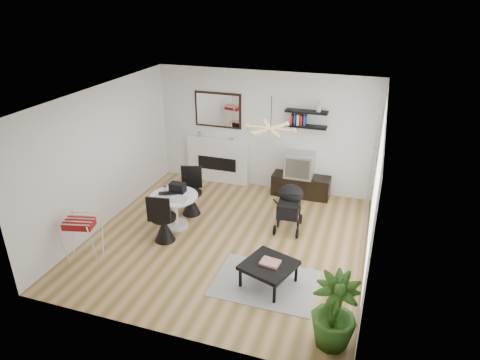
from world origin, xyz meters
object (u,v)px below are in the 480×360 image
(coffee_table, at_px, (269,266))
(drying_rack, at_px, (83,238))
(tv_console, at_px, (301,186))
(potted_plant, at_px, (334,312))
(fireplace, at_px, (218,154))
(stroller, at_px, (289,209))
(crt_tv, at_px, (300,165))
(dining_table, at_px, (174,206))

(coffee_table, bearing_deg, drying_rack, -173.70)
(tv_console, distance_m, potted_plant, 4.41)
(fireplace, xyz_separation_m, coffee_table, (2.17, -3.45, -0.34))
(tv_console, bearing_deg, stroller, -88.23)
(tv_console, height_order, potted_plant, potted_plant)
(crt_tv, bearing_deg, stroller, -86.03)
(crt_tv, bearing_deg, potted_plant, -73.01)
(fireplace, relative_size, stroller, 2.24)
(tv_console, bearing_deg, drying_rack, -129.90)
(drying_rack, distance_m, stroller, 3.78)
(stroller, height_order, coffee_table, stroller)
(drying_rack, relative_size, stroller, 0.87)
(drying_rack, bearing_deg, tv_console, 36.67)
(fireplace, height_order, tv_console, fireplace)
(fireplace, relative_size, coffee_table, 2.30)
(dining_table, xyz_separation_m, stroller, (2.12, 0.66, -0.03))
(potted_plant, bearing_deg, fireplace, 126.81)
(crt_tv, relative_size, drying_rack, 0.73)
(dining_table, distance_m, potted_plant, 3.92)
(coffee_table, bearing_deg, tv_console, 92.19)
(fireplace, xyz_separation_m, potted_plant, (3.28, -4.38, -0.15))
(fireplace, xyz_separation_m, dining_table, (-0.03, -2.28, -0.24))
(dining_table, relative_size, drying_rack, 1.11)
(drying_rack, relative_size, potted_plant, 0.78)
(tv_console, bearing_deg, fireplace, 175.59)
(fireplace, bearing_deg, tv_console, -4.41)
(potted_plant, bearing_deg, tv_console, 106.28)
(tv_console, height_order, crt_tv, crt_tv)
(dining_table, distance_m, coffee_table, 2.49)
(crt_tv, height_order, stroller, crt_tv)
(dining_table, relative_size, stroller, 0.96)
(crt_tv, xyz_separation_m, drying_rack, (-2.99, -3.64, -0.31))
(crt_tv, distance_m, drying_rack, 4.72)
(crt_tv, xyz_separation_m, dining_table, (-2.02, -2.12, -0.30))
(stroller, bearing_deg, drying_rack, -148.55)
(stroller, bearing_deg, crt_tv, 90.21)
(drying_rack, xyz_separation_m, potted_plant, (4.28, -0.58, 0.09))
(fireplace, bearing_deg, potted_plant, -53.19)
(tv_console, height_order, dining_table, dining_table)
(tv_console, xyz_separation_m, dining_table, (-2.08, -2.12, 0.21))
(dining_table, xyz_separation_m, potted_plant, (3.31, -2.10, 0.09))
(fireplace, bearing_deg, dining_table, -90.79)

